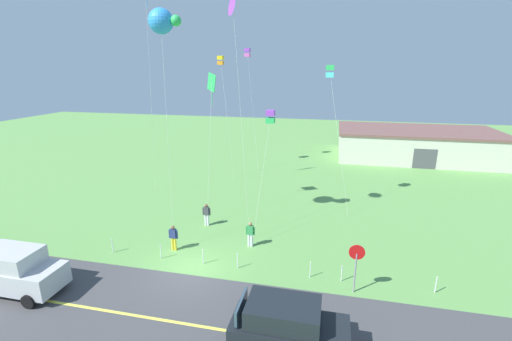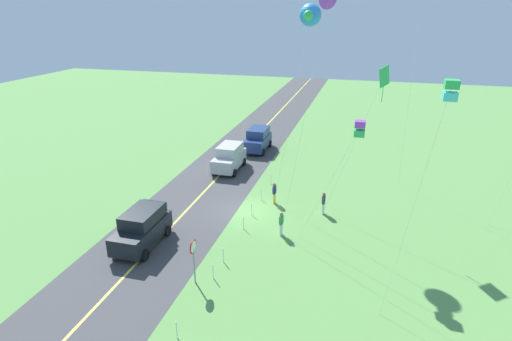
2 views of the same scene
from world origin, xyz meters
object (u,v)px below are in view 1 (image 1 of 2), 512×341
object	(u,v)px
car_parked_west_near	(16,270)
kite_red_low	(162,21)
person_child_watcher	(250,233)
kite_green_far	(221,61)
warehouse_distant	(416,144)
person_adult_companion	(207,214)
kite_yellow_high	(233,7)
kite_pink_drift	(270,117)
car_suv_foreground	(288,329)
kite_cyan_top	(330,72)
kite_purple_back	(247,53)
stop_sign	(356,259)
person_adult_near	(173,237)
kite_blue_mid	(212,85)

from	to	relation	value
car_parked_west_near	kite_red_low	xyz separation A→B (m)	(4.92, 7.36, 11.91)
person_child_watcher	kite_red_low	xyz separation A→B (m)	(-5.11, 0.49, 12.20)
kite_green_far	warehouse_distant	xyz separation A→B (m)	(21.28, 9.93, -9.50)
person_adult_companion	kite_green_far	distance (m)	17.53
kite_yellow_high	kite_pink_drift	xyz separation A→B (m)	(1.82, 2.28, -6.44)
car_suv_foreground	car_parked_west_near	distance (m)	13.42
person_child_watcher	kite_cyan_top	world-z (taller)	kite_cyan_top
person_adult_companion	person_child_watcher	xyz separation A→B (m)	(3.65, -2.22, 0.00)
kite_purple_back	kite_red_low	bearing A→B (deg)	-91.08
car_parked_west_near	kite_purple_back	bearing A→B (deg)	78.35
car_suv_foreground	kite_green_far	size ratio (longest dim) A/B	0.37
stop_sign	person_adult_companion	world-z (taller)	stop_sign
person_adult_near	kite_cyan_top	bearing A→B (deg)	-28.65
kite_cyan_top	kite_green_far	bearing A→B (deg)	143.26
kite_red_low	kite_green_far	distance (m)	15.67
kite_blue_mid	kite_green_far	world-z (taller)	kite_green_far
kite_yellow_high	warehouse_distant	distance (m)	31.14
car_parked_west_near	kite_yellow_high	xyz separation A→B (m)	(8.61, 8.84, 12.70)
car_suv_foreground	kite_yellow_high	distance (m)	16.77
person_child_watcher	kite_cyan_top	distance (m)	12.91
person_adult_companion	kite_pink_drift	size ratio (longest dim) A/B	0.20
kite_yellow_high	stop_sign	bearing A→B (deg)	-35.49
person_child_watcher	warehouse_distant	distance (m)	29.66
person_adult_companion	warehouse_distant	size ratio (longest dim) A/B	0.09
kite_yellow_high	kite_green_far	size ratio (longest dim) A/B	1.23
kite_red_low	kite_cyan_top	bearing A→B (deg)	38.57
person_adult_near	kite_purple_back	size ratio (longest dim) A/B	0.13
kite_red_low	kite_cyan_top	distance (m)	12.06
kite_red_low	person_adult_near	bearing A→B (deg)	-69.33
car_parked_west_near	kite_red_low	bearing A→B (deg)	56.20
kite_blue_mid	kite_cyan_top	size ratio (longest dim) A/B	0.95
kite_blue_mid	kite_cyan_top	world-z (taller)	kite_cyan_top
stop_sign	person_adult_near	xyz separation A→B (m)	(-10.39, 1.87, -0.94)
stop_sign	kite_pink_drift	distance (m)	10.98
person_child_watcher	warehouse_distant	xyz separation A→B (m)	(14.43, 25.90, 0.89)
kite_yellow_high	kite_cyan_top	distance (m)	8.77
car_parked_west_near	kite_pink_drift	world-z (taller)	kite_pink_drift
person_child_watcher	kite_blue_mid	world-z (taller)	kite_blue_mid
car_suv_foreground	person_child_watcher	size ratio (longest dim) A/B	2.75
kite_blue_mid	kite_green_far	distance (m)	11.17
car_suv_foreground	kite_yellow_high	world-z (taller)	kite_yellow_high
person_child_watcher	kite_red_low	distance (m)	13.23
car_suv_foreground	kite_cyan_top	distance (m)	18.17
person_adult_companion	kite_yellow_high	bearing A→B (deg)	-21.70
stop_sign	person_adult_companion	xyz separation A→B (m)	(-9.67, 5.55, -0.94)
kite_green_far	kite_purple_back	distance (m)	3.52
car_parked_west_near	person_adult_companion	world-z (taller)	car_parked_west_near
person_adult_near	warehouse_distant	distance (m)	33.20
car_suv_foreground	kite_cyan_top	world-z (taller)	kite_cyan_top
kite_yellow_high	kite_purple_back	distance (m)	17.13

